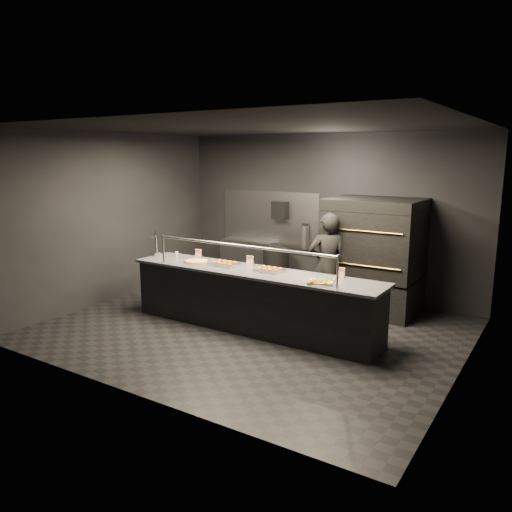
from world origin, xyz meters
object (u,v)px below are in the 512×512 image
object	(u,v)px
fire_extinguisher	(305,237)
pizza_oven	(373,255)
service_counter	(252,300)
worker	(327,266)
prep_shelf	(249,261)
round_pizza	(197,261)
towel_dispenser	(280,210)
beer_tap	(156,248)
slider_tray_b	(269,270)
slider_tray_a	(224,264)
square_pizza	(321,282)
trash_bin	(276,270)

from	to	relation	value
fire_extinguisher	pizza_oven	bearing A→B (deg)	-17.89
service_counter	worker	bearing A→B (deg)	59.02
prep_shelf	round_pizza	world-z (taller)	round_pizza
towel_dispenser	beer_tap	world-z (taller)	towel_dispenser
pizza_oven	slider_tray_b	xyz separation A→B (m)	(-0.95, -1.82, -0.02)
prep_shelf	beer_tap	xyz separation A→B (m)	(-0.35, -2.31, 0.61)
towel_dispenser	pizza_oven	bearing A→B (deg)	-13.14
towel_dispenser	slider_tray_a	size ratio (longest dim) A/B	0.73
fire_extinguisher	square_pizza	distance (m)	2.99
pizza_oven	worker	xyz separation A→B (m)	(-0.50, -0.74, -0.11)
square_pizza	worker	size ratio (longest dim) A/B	0.25
prep_shelf	round_pizza	size ratio (longest dim) A/B	2.80
round_pizza	square_pizza	bearing A→B (deg)	-3.48
slider_tray_b	worker	world-z (taller)	worker
round_pizza	slider_tray_b	world-z (taller)	slider_tray_b
fire_extinguisher	worker	xyz separation A→B (m)	(1.05, -1.24, -0.20)
prep_shelf	worker	bearing A→B (deg)	-26.83
trash_bin	beer_tap	bearing A→B (deg)	-119.18
beer_tap	round_pizza	xyz separation A→B (m)	(0.89, -0.02, -0.13)
service_counter	slider_tray_b	bearing A→B (deg)	17.19
fire_extinguisher	slider_tray_a	distance (m)	2.36
service_counter	towel_dispenser	size ratio (longest dim) A/B	11.71
slider_tray_b	trash_bin	world-z (taller)	slider_tray_b
slider_tray_a	beer_tap	bearing A→B (deg)	-178.05
slider_tray_b	pizza_oven	bearing A→B (deg)	62.55
beer_tap	trash_bin	bearing A→B (deg)	60.82
prep_shelf	trash_bin	world-z (taller)	prep_shelf
pizza_oven	towel_dispenser	distance (m)	2.23
towel_dispenser	fire_extinguisher	world-z (taller)	towel_dispenser
pizza_oven	beer_tap	distance (m)	3.68
round_pizza	trash_bin	size ratio (longest dim) A/B	0.51
prep_shelf	beer_tap	world-z (taller)	beer_tap
round_pizza	service_counter	bearing A→B (deg)	0.64
slider_tray_b	trash_bin	bearing A→B (deg)	117.81
round_pizza	worker	xyz separation A→B (m)	(1.76, 1.17, -0.08)
towel_dispenser	square_pizza	xyz separation A→B (m)	(2.10, -2.54, -0.61)
round_pizza	square_pizza	world-z (taller)	square_pizza
prep_shelf	slider_tray_a	bearing A→B (deg)	-65.25
trash_bin	slider_tray_b	bearing A→B (deg)	-62.19
beer_tap	slider_tray_b	xyz separation A→B (m)	(2.20, 0.07, -0.12)
round_pizza	slider_tray_a	world-z (taller)	slider_tray_a
fire_extinguisher	beer_tap	distance (m)	2.88
round_pizza	slider_tray_b	bearing A→B (deg)	3.93
beer_tap	square_pizza	size ratio (longest dim) A/B	1.15
slider_tray_a	fire_extinguisher	bearing A→B (deg)	85.01
prep_shelf	square_pizza	bearing A→B (deg)	-41.40
worker	towel_dispenser	bearing A→B (deg)	-75.81
square_pizza	service_counter	bearing A→B (deg)	172.91
slider_tray_b	fire_extinguisher	bearing A→B (deg)	104.57
worker	service_counter	bearing A→B (deg)	20.85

